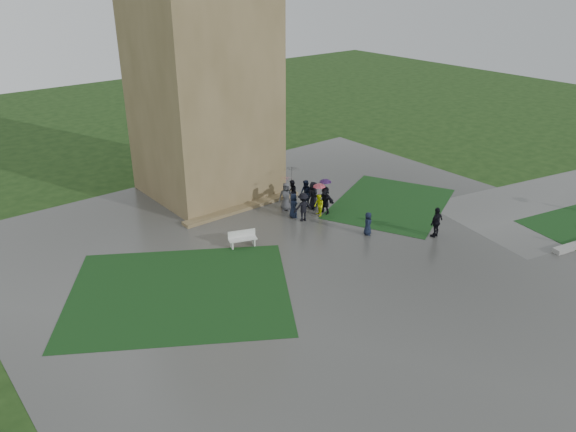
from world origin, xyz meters
TOP-DOWN VIEW (x-y plane):
  - ground at (0.00, 0.00)m, footprint 120.00×120.00m
  - plaza at (0.00, 2.00)m, footprint 34.00×34.00m
  - lawn_inset_left at (-8.50, 4.00)m, footprint 14.10×13.46m
  - lawn_inset_right at (8.50, 5.00)m, footprint 11.12×10.15m
  - tower at (0.00, 15.00)m, footprint 8.00×8.00m
  - tower_plinth at (0.00, 10.60)m, footprint 9.00×0.80m
  - bench at (-3.13, 6.15)m, footprint 1.73×1.04m
  - visitor_cluster at (3.01, 7.73)m, footprint 3.03×4.09m
  - pedestrian_mid at (3.74, 2.64)m, footprint 0.86×0.83m
  - pedestrian_near at (6.75, -0.14)m, footprint 1.16×0.72m

SIDE VIEW (x-z plane):
  - ground at x=0.00m, z-range 0.00..0.00m
  - plaza at x=0.00m, z-range 0.00..0.02m
  - lawn_inset_left at x=-8.50m, z-range 0.02..0.03m
  - lawn_inset_right at x=8.50m, z-range 0.02..0.03m
  - tower_plinth at x=0.00m, z-range 0.02..0.24m
  - bench at x=-3.13m, z-range 0.03..0.99m
  - pedestrian_mid at x=3.74m, z-range 0.02..1.48m
  - pedestrian_near at x=6.75m, z-range 0.02..1.93m
  - visitor_cluster at x=3.01m, z-range -0.12..2.54m
  - tower at x=0.00m, z-range 0.00..18.00m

